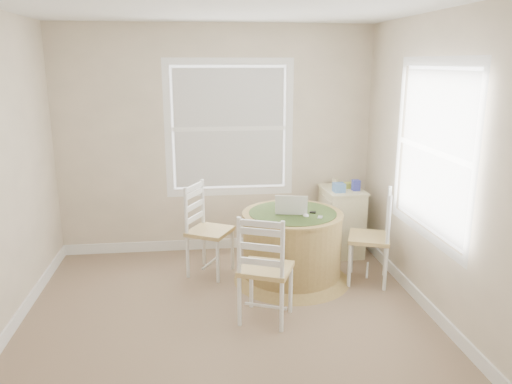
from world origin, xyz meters
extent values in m
cube|color=#8B6F58|center=(0.00, 0.00, -0.01)|extent=(3.60, 3.60, 0.02)
cube|color=white|center=(0.00, 0.00, 2.61)|extent=(3.60, 3.60, 0.02)
cube|color=beige|center=(0.00, 1.81, 1.30)|extent=(3.60, 0.02, 2.60)
cube|color=beige|center=(0.00, -1.81, 1.30)|extent=(3.60, 0.02, 2.60)
cube|color=beige|center=(1.81, 0.00, 1.30)|extent=(0.02, 3.60, 2.60)
cube|color=white|center=(0.00, 1.79, 0.06)|extent=(3.60, 0.02, 0.12)
cube|color=white|center=(-1.79, 0.00, 0.06)|extent=(0.02, 3.60, 0.12)
cube|color=white|center=(1.79, 0.00, 0.06)|extent=(0.02, 3.60, 0.12)
cylinder|color=#9D8346|center=(0.71, 0.81, 0.39)|extent=(0.99, 0.99, 0.64)
cone|color=#9D8346|center=(0.71, 0.81, 0.04)|extent=(1.19, 1.19, 0.07)
cylinder|color=#9D8346|center=(0.71, 0.81, 0.70)|extent=(1.01, 1.01, 0.03)
cylinder|color=#3B5123|center=(0.71, 0.81, 0.72)|extent=(0.88, 0.88, 0.01)
cone|color=#3B5123|center=(0.71, 0.81, 0.66)|extent=(0.97, 0.97, 0.10)
cube|color=white|center=(0.70, 0.84, 0.72)|extent=(0.35, 0.28, 0.02)
cube|color=silver|center=(0.70, 0.84, 0.73)|extent=(0.28, 0.17, 0.00)
cube|color=black|center=(0.67, 0.70, 0.83)|extent=(0.32, 0.13, 0.20)
ellipsoid|color=white|center=(0.81, 0.68, 0.73)|extent=(0.08, 0.11, 0.03)
cube|color=#B7BABF|center=(0.94, 0.61, 0.72)|extent=(0.07, 0.10, 0.02)
cube|color=black|center=(0.90, 0.77, 0.73)|extent=(0.07, 0.07, 0.02)
cube|color=beige|center=(1.42, 1.49, 0.38)|extent=(0.43, 0.57, 0.76)
cube|color=beige|center=(1.42, 1.49, 0.77)|extent=(0.46, 0.61, 0.02)
cube|color=beige|center=(1.22, 1.48, 0.15)|extent=(0.03, 0.47, 0.16)
cube|color=beige|center=(1.22, 1.48, 0.38)|extent=(0.03, 0.47, 0.16)
cube|color=beige|center=(1.22, 1.48, 0.60)|extent=(0.03, 0.47, 0.16)
cube|color=#537EBE|center=(1.34, 1.35, 0.83)|extent=(0.13, 0.13, 0.10)
cube|color=#B3BE43|center=(1.49, 1.52, 0.81)|extent=(0.15, 0.11, 0.06)
cube|color=#353BA1|center=(1.55, 1.40, 0.84)|extent=(0.08, 0.08, 0.12)
cylinder|color=beige|center=(1.37, 1.64, 0.82)|extent=(0.07, 0.07, 0.09)
camera|label=1|loc=(-0.23, -3.88, 2.18)|focal=35.00mm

